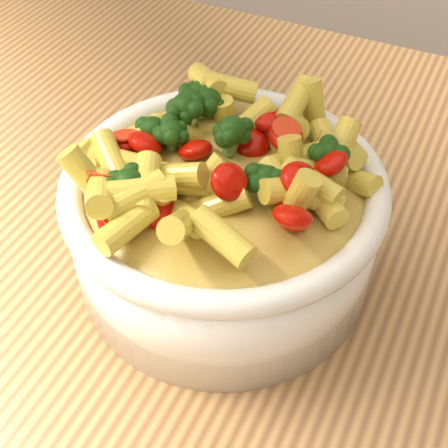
% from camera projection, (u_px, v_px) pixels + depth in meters
% --- Properties ---
extents(table, '(1.20, 0.80, 0.90)m').
position_uv_depth(table, '(167.00, 256.00, 0.72)').
color(table, tan).
rests_on(table, ground).
extents(serving_bowl, '(0.27, 0.27, 0.12)m').
position_uv_depth(serving_bowl, '(224.00, 223.00, 0.53)').
color(serving_bowl, white).
rests_on(serving_bowl, table).
extents(pasta_salad, '(0.21, 0.21, 0.05)m').
position_uv_depth(pasta_salad, '(224.00, 158.00, 0.48)').
color(pasta_salad, '#EAD24A').
rests_on(pasta_salad, serving_bowl).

